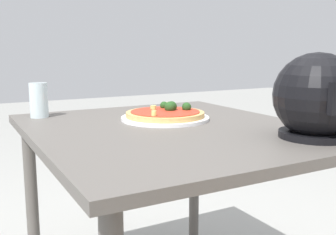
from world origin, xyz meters
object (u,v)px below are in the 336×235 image
object	(u,v)px
pizza	(166,113)
drinking_glass	(39,100)
dining_table	(171,152)
motorcycle_helmet	(317,98)

from	to	relation	value
pizza	drinking_glass	bearing A→B (deg)	-34.54
pizza	drinking_glass	world-z (taller)	drinking_glass
dining_table	pizza	xyz separation A→B (m)	(-0.05, -0.13, 0.11)
dining_table	pizza	size ratio (longest dim) A/B	3.60
dining_table	drinking_glass	bearing A→B (deg)	-49.04
dining_table	drinking_glass	xyz separation A→B (m)	(0.36, -0.41, 0.16)
pizza	motorcycle_helmet	xyz separation A→B (m)	(-0.24, 0.49, 0.10)
dining_table	motorcycle_helmet	size ratio (longest dim) A/B	4.18
drinking_glass	motorcycle_helmet	bearing A→B (deg)	129.90
pizza	motorcycle_helmet	world-z (taller)	motorcycle_helmet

